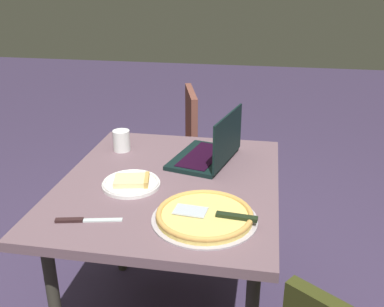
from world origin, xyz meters
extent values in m
cube|color=#614A52|center=(0.00, 0.00, 0.71)|extent=(1.00, 0.84, 0.03)
cylinder|color=#322F26|center=(0.35, -0.35, 0.35)|extent=(0.05, 0.05, 0.70)
cylinder|color=#322F26|center=(0.35, 0.35, 0.35)|extent=(0.05, 0.05, 0.70)
cube|color=black|center=(0.23, -0.10, 0.74)|extent=(0.38, 0.29, 0.02)
cube|color=black|center=(0.23, -0.10, 0.75)|extent=(0.32, 0.20, 0.00)
cube|color=black|center=(0.20, -0.21, 0.85)|extent=(0.33, 0.09, 0.20)
cube|color=black|center=(0.20, -0.20, 0.85)|extent=(0.29, 0.07, 0.18)
cylinder|color=silver|center=(-0.07, 0.13, 0.74)|extent=(0.22, 0.22, 0.01)
torus|color=silver|center=(-0.07, 0.13, 0.75)|extent=(0.22, 0.22, 0.01)
cube|color=#E5C084|center=(-0.07, 0.13, 0.75)|extent=(0.12, 0.14, 0.02)
cube|color=#BC9147|center=(-0.06, 0.07, 0.75)|extent=(0.11, 0.04, 0.03)
cylinder|color=#AAA1A9|center=(-0.26, -0.18, 0.73)|extent=(0.35, 0.35, 0.01)
cylinder|color=#E0C161|center=(-0.26, -0.18, 0.75)|extent=(0.32, 0.32, 0.02)
torus|color=#C59147|center=(-0.26, -0.18, 0.75)|extent=(0.32, 0.32, 0.02)
cube|color=#ADB6BF|center=(-0.26, -0.13, 0.76)|extent=(0.08, 0.11, 0.00)
cube|color=black|center=(-0.27, -0.28, 0.76)|extent=(0.04, 0.14, 0.01)
cube|color=silver|center=(-0.33, 0.17, 0.73)|extent=(0.05, 0.17, 0.00)
cube|color=black|center=(-0.35, 0.26, 0.74)|extent=(0.04, 0.09, 0.01)
cylinder|color=silver|center=(0.27, 0.28, 0.78)|extent=(0.08, 0.08, 0.09)
cylinder|color=#3A1F0D|center=(0.27, 0.28, 0.80)|extent=(0.07, 0.07, 0.01)
cube|color=brown|center=(0.89, 0.26, 0.45)|extent=(0.49, 0.49, 0.04)
cube|color=brown|center=(0.94, 0.08, 0.66)|extent=(0.37, 0.14, 0.38)
cylinder|color=brown|center=(1.01, 0.48, 0.21)|extent=(0.03, 0.03, 0.43)
cylinder|color=brown|center=(0.67, 0.38, 0.21)|extent=(0.03, 0.03, 0.43)
cylinder|color=brown|center=(1.11, 0.13, 0.21)|extent=(0.03, 0.03, 0.43)
cylinder|color=brown|center=(0.76, 0.03, 0.21)|extent=(0.03, 0.03, 0.43)
camera|label=1|loc=(-1.50, -0.36, 1.49)|focal=41.00mm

